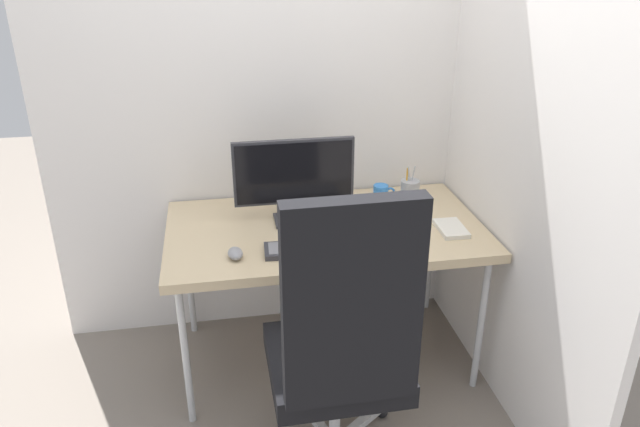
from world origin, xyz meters
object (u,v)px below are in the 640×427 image
Objects in this scene: mouse at (235,253)px; keyboard at (316,248)px; pen_holder at (410,190)px; coffee_mug at (381,193)px; monitor at (294,176)px; office_chair at (343,344)px; notebook at (451,228)px.

keyboard is at bearing -5.09° from mouse.
pen_holder is 0.14m from coffee_mug.
mouse is (-0.28, -0.31, -0.20)m from monitor.
coffee_mug is at bearing 67.95° from office_chair.
office_chair is 2.28× the size of monitor.
coffee_mug is (-0.14, 0.01, -0.01)m from pen_holder.
mouse is at bearing -179.89° from keyboard.
notebook is (0.61, 0.61, 0.09)m from office_chair.
pen_holder is at bearing 103.63° from notebook.
office_chair reaches higher than coffee_mug.
pen_holder is (0.58, 0.13, -0.16)m from monitor.
notebook is 1.69× the size of coffee_mug.
pen_holder is 1.64× the size of coffee_mug.
keyboard is (0.04, -0.31, -0.20)m from monitor.
keyboard is at bearing 90.36° from office_chair.
office_chair is 0.53m from keyboard.
coffee_mug is (0.44, 0.14, -0.17)m from monitor.
office_chair is 1.10m from pen_holder.
monitor is at bearing 162.15° from notebook.
notebook is (0.08, -0.35, -0.04)m from pen_holder.
monitor is 0.49m from coffee_mug.
office_chair is 2.88× the size of keyboard.
coffee_mug reaches higher than notebook.
mouse is 0.94m from notebook.
office_chair reaches higher than notebook.
monitor is 4.98× the size of coffee_mug.
notebook is (0.61, 0.08, -0.00)m from keyboard.
office_chair is at bearing -112.05° from coffee_mug.
pen_holder reaches higher than coffee_mug.
office_chair reaches higher than pen_holder.
pen_holder reaches higher than keyboard.
coffee_mug reaches higher than mouse.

